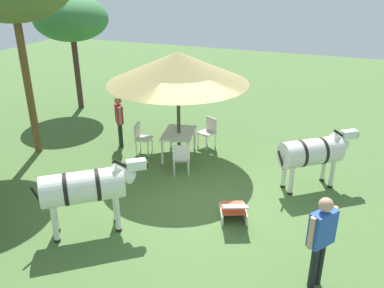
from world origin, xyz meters
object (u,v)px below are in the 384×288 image
at_px(standing_watcher, 321,235).
at_px(acacia_tree_left_background, 71,19).
at_px(zebra_nearest_camera, 86,187).
at_px(patio_dining_table, 179,135).
at_px(zebra_by_umbrella, 313,152).
at_px(patio_chair_east_end, 141,136).
at_px(shade_umbrella, 178,67).
at_px(striped_lounge_chair, 234,210).
at_px(guest_beside_umbrella, 119,117).
at_px(patio_chair_west_end, 209,130).
at_px(patio_chair_near_lawn, 181,157).

height_order(standing_watcher, acacia_tree_left_background, acacia_tree_left_background).
bearing_deg(zebra_nearest_camera, acacia_tree_left_background, 178.39).
bearing_deg(zebra_nearest_camera, patio_dining_table, 137.20).
bearing_deg(zebra_by_umbrella, patio_chair_east_end, -131.74).
bearing_deg(shade_umbrella, patio_dining_table, 180.00).
height_order(zebra_by_umbrella, acacia_tree_left_background, acacia_tree_left_background).
distance_m(zebra_by_umbrella, acacia_tree_left_background, 9.78).
xyz_separation_m(patio_chair_east_end, acacia_tree_left_background, (2.83, 4.08, 2.80)).
bearing_deg(striped_lounge_chair, guest_beside_umbrella, 126.40).
distance_m(patio_dining_table, guest_beside_umbrella, 1.95).
bearing_deg(patio_chair_west_end, zebra_by_umbrella, -175.75).
relative_size(patio_dining_table, patio_chair_east_end, 1.51).
distance_m(patio_chair_west_end, guest_beside_umbrella, 2.71).
distance_m(striped_lounge_chair, zebra_by_umbrella, 2.57).
bearing_deg(patio_chair_near_lawn, patio_chair_east_end, 126.34).
height_order(patio_chair_west_end, striped_lounge_chair, patio_chair_west_end).
height_order(patio_dining_table, zebra_by_umbrella, zebra_by_umbrella).
distance_m(shade_umbrella, zebra_nearest_camera, 4.31).
height_order(patio_dining_table, standing_watcher, standing_watcher).
bearing_deg(acacia_tree_left_background, patio_dining_table, -117.12).
bearing_deg(zebra_nearest_camera, striped_lounge_chair, 80.65).
xyz_separation_m(patio_chair_east_end, standing_watcher, (-3.82, -5.31, 0.53)).
xyz_separation_m(zebra_nearest_camera, acacia_tree_left_background, (6.67, 4.86, 2.28)).
bearing_deg(shade_umbrella, acacia_tree_left_background, 62.88).
xyz_separation_m(patio_chair_near_lawn, striped_lounge_chair, (-1.52, -1.84, -0.27)).
height_order(guest_beside_umbrella, standing_watcher, standing_watcher).
distance_m(shade_umbrella, acacia_tree_left_background, 5.91).
distance_m(patio_chair_near_lawn, striped_lounge_chair, 2.40).
relative_size(guest_beside_umbrella, zebra_nearest_camera, 0.82).
distance_m(guest_beside_umbrella, standing_watcher, 7.29).
distance_m(patio_chair_near_lawn, acacia_tree_left_background, 7.36).
bearing_deg(patio_chair_east_end, patio_chair_near_lawn, 53.66).
height_order(striped_lounge_chair, zebra_by_umbrella, zebra_by_umbrella).
bearing_deg(patio_dining_table, standing_watcher, -133.62).
distance_m(patio_chair_east_end, standing_watcher, 6.56).
bearing_deg(patio_chair_west_end, striped_lounge_chair, 146.18).
bearing_deg(patio_chair_east_end, acacia_tree_left_background, -132.72).
height_order(shade_umbrella, striped_lounge_chair, shade_umbrella).
xyz_separation_m(shade_umbrella, acacia_tree_left_background, (2.67, 5.22, 0.71)).
height_order(guest_beside_umbrella, acacia_tree_left_background, acacia_tree_left_background).
bearing_deg(zebra_nearest_camera, zebra_by_umbrella, 92.93).
distance_m(standing_watcher, zebra_nearest_camera, 4.53).
relative_size(patio_chair_east_end, patio_chair_west_end, 1.00).
relative_size(patio_chair_near_lawn, zebra_by_umbrella, 0.49).
bearing_deg(guest_beside_umbrella, acacia_tree_left_background, 12.67).
distance_m(patio_chair_near_lawn, guest_beside_umbrella, 2.67).
xyz_separation_m(patio_dining_table, standing_watcher, (-3.98, -4.17, 0.41)).
bearing_deg(striped_lounge_chair, patio_dining_table, 109.87).
height_order(standing_watcher, zebra_by_umbrella, standing_watcher).
bearing_deg(patio_chair_east_end, zebra_nearest_camera, 3.45).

